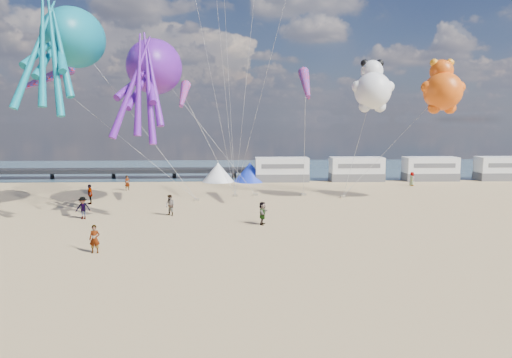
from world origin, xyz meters
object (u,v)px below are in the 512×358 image
Objects in this scene: tent_white at (218,172)px; windsock_left at (48,78)px; standing_person at (95,239)px; kite_octopus_teal at (74,38)px; beachgoer_0 at (412,179)px; tent_blue at (250,172)px; kite_teddy_orange at (443,91)px; windsock_mid at (306,84)px; beachgoer_1 at (170,205)px; kite_octopus_purple at (155,67)px; beachgoer_2 at (83,208)px; motorhome_3 at (503,168)px; sandbag_c at (343,196)px; motorhome_0 at (282,169)px; sandbag_b at (255,195)px; sandbag_e at (235,195)px; motorhome_1 at (356,169)px; kite_panda at (373,91)px; beachgoer_3 at (90,194)px; sandbag_d at (304,195)px; motorhome_2 at (430,169)px; beachgoer_4 at (263,213)px; windsock_right at (184,95)px; sandbag_a at (197,200)px.

windsock_left is at bearing -133.79° from tent_white.
standing_person is 19.33m from kite_octopus_teal.
windsock_left is (-37.17, -10.35, 10.59)m from beachgoer_0.
tent_blue is 24.70m from kite_teddy_orange.
kite_octopus_teal is 19.57m from windsock_mid.
beachgoer_1 is at bearing -159.90° from windsock_mid.
beachgoer_2 is at bearing -128.81° from kite_octopus_purple.
sandbag_c is (-23.56, -12.25, -1.39)m from motorhome_3.
motorhome_0 is 13.28m from sandbag_c.
sandbag_b is (0.24, -10.76, -1.09)m from tent_blue.
beachgoer_0 is at bearing -11.20° from tent_white.
kite_octopus_purple is (6.15, 1.78, -2.11)m from kite_octopus_teal.
beachgoer_0 is 0.27× the size of kite_teddy_orange.
beachgoer_2 reaches higher than sandbag_e.
kite_panda is at bearing -100.08° from motorhome_1.
beachgoer_3 is at bearing -162.83° from motorhome_3.
sandbag_d is 0.08× the size of windsock_mid.
beachgoer_2 is (-46.20, -21.15, -0.62)m from motorhome_3.
motorhome_2 is at bearing 0.00° from tent_blue.
beachgoer_4 is 0.15× the size of kite_octopus_purple.
sandbag_c is at bearing -53.86° from tent_blue.
motorhome_1 is 9.50m from motorhome_2.
windsock_right reaches higher than beachgoer_2.
kite_panda is 6.97m from windsock_mid.
motorhome_0 is at bearing 55.43° from kite_octopus_purple.
sandbag_a is 17.55m from kite_octopus_teal.
windsock_mid is at bearing 15.80° from windsock_left.
sandbag_d is at bearing 51.63° from standing_person.
kite_octopus_purple reaches higher than sandbag_c.
kite_panda is (1.95, -2.40, 10.25)m from sandbag_c.
kite_octopus_purple reaches higher than windsock_mid.
windsock_left reaches higher than tent_white.
kite_panda is (-12.10, -14.64, 8.86)m from motorhome_2.
beachgoer_1 is 0.29× the size of windsock_left.
motorhome_2 is 13.20× the size of sandbag_b.
sandbag_b is at bearing -154.69° from motorhome_2.
motorhome_0 is at bearing 95.01° from windsock_mid.
kite_octopus_teal is at bearing -130.20° from tent_blue.
beachgoer_3 is 0.31× the size of windsock_left.
kite_octopus_purple reaches higher than motorhome_1.
sandbag_a is at bearing 39.24° from kite_octopus_purple.
kite_octopus_purple is at bearing -128.81° from motorhome_0.
beachgoer_4 reaches higher than standing_person.
windsock_mid reaches higher than standing_person.
motorhome_3 reaches higher than sandbag_a.
kite_teddy_orange is at bearing -1.96° from kite_octopus_teal.
kite_octopus_purple is (-1.69, 4.39, 11.41)m from beachgoer_1.
sandbag_d is at bearing 2.42° from sandbag_e.
beachgoer_0 is at bearing 20.34° from sandbag_a.
tent_white is 27.63m from kite_teddy_orange.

